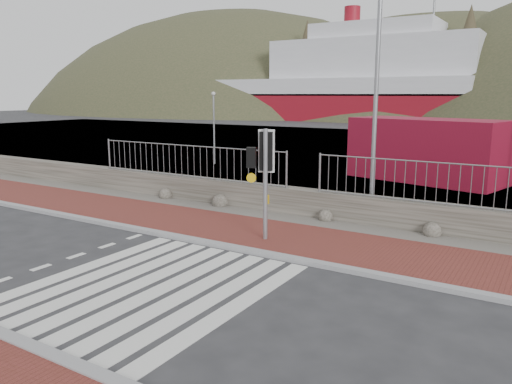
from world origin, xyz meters
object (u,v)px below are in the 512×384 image
Objects in this scene: ferry at (334,85)px; shipping_container at (426,150)px; streetlight at (381,78)px; traffic_signal_far at (264,161)px.

ferry is 57.84m from shipping_container.
shipping_container is at bearing 76.76° from streetlight.
streetlight reaches higher than shipping_container.
traffic_signal_far is 0.39× the size of streetlight.
traffic_signal_far is at bearing -68.61° from ferry.
ferry is 68.64m from traffic_signal_far.
shipping_container is at bearing -62.78° from ferry.
streetlight is 1.15× the size of shipping_container.
streetlight is at bearing -65.85° from ferry.
ferry is 65.50m from streetlight.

